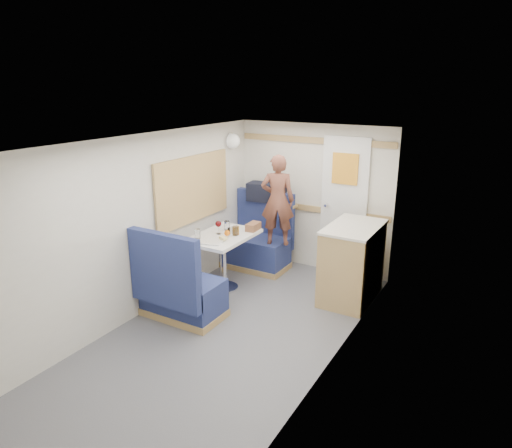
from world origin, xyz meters
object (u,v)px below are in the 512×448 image
Objects in this scene: wine_glass at (218,224)px; tumbler_mid at (227,226)px; dinette_table at (223,247)px; bench_near at (180,293)px; tumbler_left at (197,234)px; tumbler_right at (235,231)px; bread_loaf at (253,227)px; person at (278,200)px; beer_glass at (236,231)px; bench_far at (258,246)px; cheese_block at (223,238)px; galley_counter at (352,262)px; salt_grinder at (232,229)px; dome_light at (232,141)px; tray at (213,240)px; duffel_bag at (267,192)px; orange_fruit at (227,233)px; pepper_grinder at (229,231)px.

wine_glass is 0.19m from tumbler_mid.
dinette_table is 0.90m from bench_near.
dinette_table is 7.97× the size of tumbler_left.
tumbler_right is 0.30m from bread_loaf.
beer_glass is (-0.24, -0.63, -0.27)m from person.
bench_far is 11.20× the size of cheese_block.
tumbler_left is 0.46m from tumbler_right.
salt_grinder is at bearing -163.60° from galley_counter.
dome_light is at bearing 121.70° from salt_grinder.
bread_loaf is at bearing 50.04° from wine_glass.
bench_far is 0.88× the size of person.
bench_near reaches higher than bread_loaf.
dinette_table is 0.29m from tumbler_mid.
tray is at bearing -109.32° from tumbler_right.
tray is at bearing -107.69° from bread_loaf.
bench_far is at bearing 91.73° from tray.
tumbler_mid is 1.34× the size of salt_grinder.
duffel_bag reaches higher than tray.
galley_counter is 12.98× the size of orange_fruit.
duffel_bag reaches higher than galley_counter.
dinette_table is 1.51m from dome_light.
tumbler_right is at bearing -89.22° from duffel_bag.
tumbler_mid is (0.13, 0.44, 0.00)m from tumbler_left.
tumbler_left is (-0.32, -0.08, 0.02)m from cheese_block.
pepper_grinder is at bearing -60.86° from dome_light.
bench_near reaches higher than wine_glass.
pepper_grinder is at bearing -177.86° from tumbler_right.
pepper_grinder is at bearing 86.61° from tray.
pepper_grinder is (0.44, -0.79, -0.99)m from dome_light.
bread_loaf is at bearing -171.02° from galley_counter.
salt_grinder is at bearing 87.14° from tray.
bench_near is 1.10m from salt_grinder.
dinette_table is 1.57m from galley_counter.
wine_glass is (-0.07, 0.87, 0.54)m from bench_near.
orange_fruit reaches higher than dinette_table.
duffel_bag is 0.97m from tumbler_mid.
dinette_table is at bearing 153.06° from orange_fruit.
tumbler_left reaches higher than pepper_grinder.
tumbler_left is (-0.19, 0.61, 0.48)m from bench_near.
orange_fruit is 0.42× the size of wine_glass.
galley_counter is at bearing 19.06° from beer_glass.
dinette_table is 12.98× the size of orange_fruit.
person is at bearing -20.46° from bench_far.
tumbler_right is at bearing 67.53° from orange_fruit.
tumbler_right is 1.28× the size of salt_grinder.
dome_light is 1.35m from beer_glass.
tumbler_right is (-0.23, -0.66, -0.27)m from person.
pepper_grinder is (-0.07, 0.24, 0.01)m from cheese_block.
beer_glass reaches higher than bread_loaf.
duffel_bag reaches higher than pepper_grinder.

